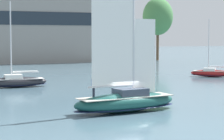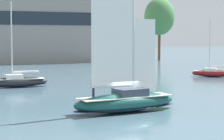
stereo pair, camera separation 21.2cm
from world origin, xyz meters
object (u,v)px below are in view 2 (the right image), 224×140
at_px(sailboat_main, 126,99).
at_px(sailboat_moored_near_marina, 17,81).
at_px(tree_shore_left, 159,17).
at_px(sailboat_moored_mid_channel, 213,73).

height_order(sailboat_main, sailboat_moored_near_marina, sailboat_main).
relative_size(tree_shore_left, sailboat_moored_near_marina, 1.54).
bearing_deg(sailboat_moored_mid_channel, sailboat_main, -136.32).
relative_size(tree_shore_left, sailboat_main, 1.24).
height_order(tree_shore_left, sailboat_moored_near_marina, tree_shore_left).
xyz_separation_m(sailboat_main, sailboat_moored_mid_channel, (24.53, 23.42, -0.42)).
bearing_deg(sailboat_moored_near_marina, tree_shore_left, 46.65).
relative_size(tree_shore_left, sailboat_moored_mid_channel, 1.81).
bearing_deg(sailboat_moored_mid_channel, sailboat_moored_near_marina, -174.95).
distance_m(sailboat_main, sailboat_moored_mid_channel, 33.92).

